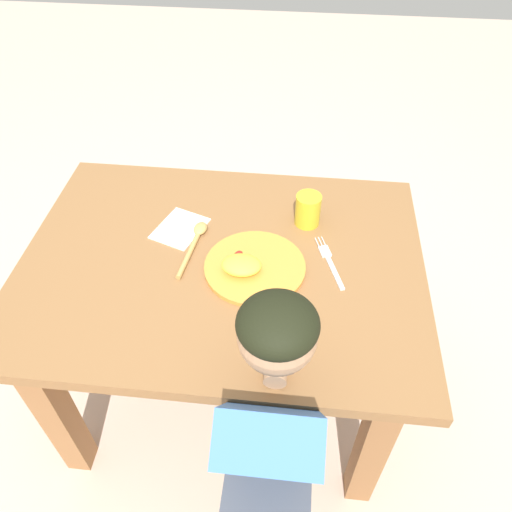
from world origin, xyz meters
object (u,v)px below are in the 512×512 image
object	(u,v)px
spoon	(195,240)
person	(269,468)
plate	(252,266)
drinking_cup	(308,210)
fork	(330,262)

from	to	relation	value
spoon	person	xyz separation A→B (m)	(0.27, -0.56, -0.17)
plate	drinking_cup	xyz separation A→B (m)	(0.14, 0.21, 0.04)
fork	spoon	distance (m)	0.39
plate	person	world-z (taller)	person
plate	drinking_cup	size ratio (longest dim) A/B	2.80
spoon	drinking_cup	bearing A→B (deg)	-61.91
spoon	drinking_cup	world-z (taller)	drinking_cup
fork	spoon	xyz separation A→B (m)	(-0.39, 0.04, 0.01)
plate	drinking_cup	bearing A→B (deg)	55.89
fork	plate	bearing A→B (deg)	83.97
plate	person	distance (m)	0.51
spoon	person	distance (m)	0.64
spoon	person	world-z (taller)	person
fork	person	size ratio (longest dim) A/B	0.21
fork	drinking_cup	xyz separation A→B (m)	(-0.07, 0.16, 0.05)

